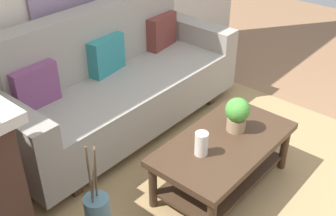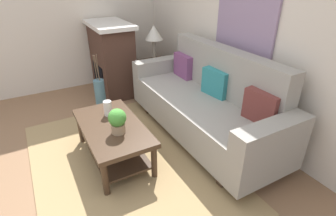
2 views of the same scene
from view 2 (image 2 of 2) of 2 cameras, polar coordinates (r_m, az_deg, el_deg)
ground_plane at (r=2.91m, az=-18.80°, el=-14.29°), size 8.92×8.92×0.00m
wall_back at (r=3.26m, az=18.03°, el=17.16°), size 4.92×0.10×2.70m
wall_left at (r=4.81m, az=-21.41°, el=19.75°), size 0.10×5.09×2.70m
area_rug at (r=2.98m, az=-9.31°, el=-11.60°), size 2.62×1.83×0.01m
couch at (r=3.25m, az=8.18°, el=0.99°), size 2.30×0.84×1.08m
throw_pillow_plum at (r=3.76m, az=3.42°, el=9.16°), size 0.36×0.12×0.32m
throw_pillow_teal at (r=3.22m, az=10.28°, el=5.43°), size 0.37×0.17×0.32m
throw_pillow_maroon at (r=2.75m, az=19.55°, el=0.21°), size 0.37×0.17×0.32m
coffee_table at (r=2.90m, az=-11.90°, el=-5.60°), size 1.10×0.60×0.43m
tabletop_vase at (r=3.00m, az=-12.94°, el=-0.05°), size 0.09×0.09×0.17m
potted_plant_tabletop at (r=2.63m, az=-10.92°, el=-2.64°), size 0.18×0.18×0.26m
side_table at (r=4.45m, az=-2.87°, el=6.71°), size 0.44×0.44×0.56m
table_lamp at (r=4.24m, az=-3.11°, el=15.74°), size 0.28×0.28×0.57m
fireplace at (r=4.50m, az=-12.09°, el=10.49°), size 1.02×0.58×1.16m
floor_vase at (r=3.85m, az=-14.43°, el=2.13°), size 0.15×0.15×0.54m
floor_vase_branch_a at (r=3.66m, az=-15.17°, el=8.36°), size 0.02×0.04×0.36m
floor_vase_branch_b at (r=3.69m, az=-15.03°, el=8.54°), size 0.01×0.02×0.36m
floor_vase_branch_c at (r=3.69m, az=-15.55°, el=8.43°), size 0.05×0.03×0.36m
framed_painting at (r=3.25m, az=16.41°, el=18.61°), size 0.91×0.03×0.82m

